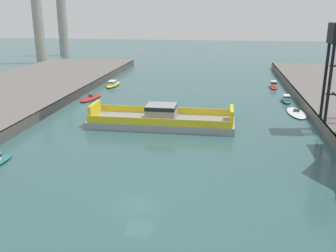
{
  "coord_description": "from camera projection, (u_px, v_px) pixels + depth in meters",
  "views": [
    {
      "loc": [
        7.27,
        -30.36,
        17.26
      ],
      "look_at": [
        0.0,
        18.6,
        2.0
      ],
      "focal_mm": 40.34,
      "sensor_mm": 36.0,
      "label": 1
    }
  ],
  "objects": [
    {
      "name": "moored_boat_mid_left",
      "position": [
        274.0,
        85.0,
        87.28
      ],
      "size": [
        1.95,
        5.47,
        1.55
      ],
      "color": "red",
      "rests_on": "ground"
    },
    {
      "name": "moored_boat_near_right",
      "position": [
        113.0,
        84.0,
        89.5
      ],
      "size": [
        2.38,
        7.97,
        1.29
      ],
      "color": "yellow",
      "rests_on": "ground"
    },
    {
      "name": "ground_plane",
      "position": [
        138.0,
        205.0,
        34.8
      ],
      "size": [
        400.0,
        400.0,
        0.0
      ],
      "primitive_type": "plane",
      "color": "#335B5B"
    },
    {
      "name": "smokestack_distant_b",
      "position": [
        38.0,
        16.0,
        123.15
      ],
      "size": [
        3.64,
        3.64,
        28.46
      ],
      "color": "#9E998E",
      "rests_on": "ground"
    },
    {
      "name": "moored_boat_far_left",
      "position": [
        286.0,
        99.0,
        74.03
      ],
      "size": [
        1.98,
        5.65,
        1.39
      ],
      "color": "#237075",
      "rests_on": "ground"
    },
    {
      "name": "smokestack_distant_a",
      "position": [
        62.0,
        15.0,
        144.01
      ],
      "size": [
        3.84,
        3.84,
        28.82
      ],
      "color": "#9E998E",
      "rests_on": "ground"
    },
    {
      "name": "chain_ferry",
      "position": [
        161.0,
        120.0,
        58.21
      ],
      "size": [
        22.35,
        7.12,
        3.43
      ],
      "color": "#939399",
      "rests_on": "ground"
    },
    {
      "name": "moored_boat_upstream_a",
      "position": [
        296.0,
        113.0,
        65.33
      ],
      "size": [
        3.23,
        8.03,
        0.89
      ],
      "color": "white",
      "rests_on": "ground"
    },
    {
      "name": "moored_boat_far_right",
      "position": [
        91.0,
        98.0,
        76.3
      ],
      "size": [
        3.41,
        7.74,
        0.96
      ],
      "color": "red",
      "rests_on": "ground"
    }
  ]
}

